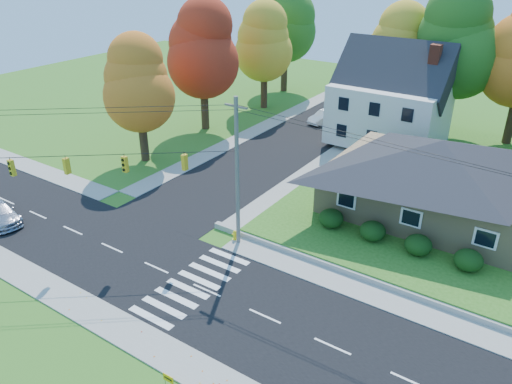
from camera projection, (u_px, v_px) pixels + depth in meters
ground at (207, 291)px, 28.74m from camera, size 120.00×120.00×0.00m
road_main at (207, 290)px, 28.74m from camera, size 90.00×8.00×0.02m
road_cross at (304, 135)px, 52.03m from camera, size 8.00×44.00×0.02m
sidewalk_north at (255, 250)px, 32.43m from camera, size 90.00×2.00×0.08m
sidewalk_south at (144, 341)px, 25.01m from camera, size 90.00×2.00×0.08m
ranch_house at (436, 176)px, 35.15m from camera, size 14.60×10.60×5.40m
colonial_house at (391, 100)px, 47.45m from camera, size 10.40×8.40×9.60m
hedge_row at (395, 238)px, 31.75m from camera, size 10.70×1.70×1.27m
traffic_infrastructure at (216, 202)px, 27.53m from camera, size 38.10×10.66×10.00m
tree_lot_0 at (397, 48)px, 51.27m from camera, size 6.72×6.72×12.51m
tree_lot_1 at (457, 42)px, 46.94m from camera, size 7.84×7.84×14.60m
tree_west_0 at (138, 83)px, 42.96m from camera, size 6.16×6.16×11.47m
tree_west_1 at (202, 48)px, 50.30m from camera, size 7.28×7.28×13.56m
tree_west_2 at (264, 42)px, 57.51m from camera, size 6.72×6.72×12.51m
tree_west_3 at (285, 21)px, 63.87m from camera, size 7.84×7.84×14.60m
white_car at (324, 117)px, 55.37m from camera, size 2.37×4.37×1.37m
fire_hydrant at (235, 236)px, 33.47m from camera, size 0.43×0.34×0.75m
yard_sign at (168, 379)px, 22.25m from camera, size 0.58×0.04×0.73m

